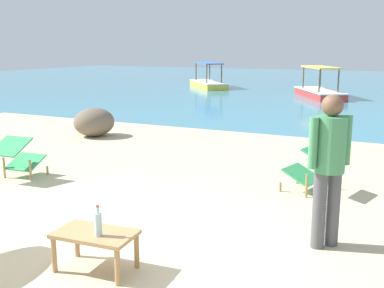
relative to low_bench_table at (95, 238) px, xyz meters
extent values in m
cube|color=#CCB78E|center=(-0.33, 0.47, -0.34)|extent=(18.00, 14.00, 0.04)
cube|color=teal|center=(-0.33, 22.47, -0.36)|extent=(60.00, 36.00, 0.03)
cube|color=#A37A4C|center=(0.00, 0.00, 0.04)|extent=(0.79, 0.49, 0.04)
cylinder|color=#A37A4C|center=(0.33, 0.20, -0.15)|extent=(0.05, 0.05, 0.35)
cylinder|color=#A37A4C|center=(0.35, -0.15, -0.15)|extent=(0.05, 0.05, 0.35)
cylinder|color=#A37A4C|center=(-0.35, 0.15, -0.15)|extent=(0.05, 0.05, 0.35)
cylinder|color=#A37A4C|center=(-0.33, -0.20, -0.15)|extent=(0.05, 0.05, 0.35)
cylinder|color=#A3C6D1|center=(0.09, -0.05, 0.17)|extent=(0.07, 0.07, 0.22)
cylinder|color=#A3C6D1|center=(0.09, -0.05, 0.31)|extent=(0.03, 0.03, 0.06)
cylinder|color=red|center=(0.09, -0.05, 0.35)|extent=(0.03, 0.03, 0.02)
cylinder|color=#A37A4C|center=(0.93, 3.16, -0.25)|extent=(0.04, 0.04, 0.14)
cylinder|color=#A37A4C|center=(1.06, 3.66, -0.25)|extent=(0.04, 0.04, 0.14)
cylinder|color=#A37A4C|center=(1.33, 3.05, -0.15)|extent=(0.04, 0.04, 0.34)
cylinder|color=#A37A4C|center=(1.47, 3.56, -0.15)|extent=(0.04, 0.04, 0.34)
cube|color=#339356|center=(1.20, 3.36, -0.08)|extent=(0.55, 0.61, 0.21)
cube|color=#339356|center=(1.50, 3.28, 0.24)|extent=(0.58, 0.62, 0.23)
cylinder|color=#A37A4C|center=(-3.33, 2.35, -0.25)|extent=(0.04, 0.04, 0.14)
cylinder|color=#A37A4C|center=(-2.81, 2.40, -0.25)|extent=(0.04, 0.04, 0.14)
cylinder|color=#A37A4C|center=(-3.29, 1.94, -0.15)|extent=(0.04, 0.04, 0.34)
cylinder|color=#A37A4C|center=(-2.77, 1.98, -0.15)|extent=(0.04, 0.04, 0.34)
cube|color=#339356|center=(-3.05, 2.17, -0.08)|extent=(0.56, 0.48, 0.21)
cube|color=#339356|center=(-3.02, 1.86, 0.24)|extent=(0.56, 0.51, 0.23)
cylinder|color=#4C4C51|center=(1.92, 1.56, 0.09)|extent=(0.14, 0.14, 0.82)
cylinder|color=#4C4C51|center=(1.80, 1.43, 0.09)|extent=(0.14, 0.14, 0.82)
cylinder|color=#428956|center=(1.86, 1.49, 0.79)|extent=(0.32, 0.32, 0.58)
cylinder|color=#428956|center=(2.00, 1.65, 0.82)|extent=(0.09, 0.09, 0.52)
cylinder|color=#428956|center=(1.72, 1.34, 0.82)|extent=(0.09, 0.09, 0.52)
sphere|color=brown|center=(1.86, 1.49, 1.19)|extent=(0.22, 0.22, 0.22)
ellipsoid|color=#6B5B4C|center=(-4.18, 5.47, 0.02)|extent=(1.21, 1.26, 0.68)
cube|color=#C63833|center=(-1.06, 16.76, -0.21)|extent=(2.72, 3.68, 0.28)
cube|color=white|center=(-1.06, 16.76, -0.05)|extent=(2.80, 3.77, 0.04)
cylinder|color=brown|center=(-1.93, 17.52, 0.41)|extent=(0.06, 0.06, 0.95)
cylinder|color=brown|center=(-1.25, 17.89, 0.41)|extent=(0.06, 0.06, 0.95)
cylinder|color=brown|center=(-0.87, 15.63, 0.41)|extent=(0.06, 0.06, 0.95)
cylinder|color=brown|center=(-0.20, 16.01, 0.41)|extent=(0.06, 0.06, 0.95)
cube|color=#EFD14C|center=(-1.06, 16.76, 0.91)|extent=(2.05, 2.66, 0.06)
cube|color=gold|center=(-7.25, 19.19, -0.21)|extent=(3.14, 3.48, 0.28)
cube|color=white|center=(-7.25, 19.19, -0.05)|extent=(3.23, 3.57, 0.04)
cylinder|color=brown|center=(-6.27, 18.60, 0.41)|extent=(0.06, 0.06, 0.95)
cylinder|color=brown|center=(-6.86, 18.11, 0.41)|extent=(0.06, 0.06, 0.95)
cylinder|color=brown|center=(-7.64, 20.27, 0.41)|extent=(0.06, 0.06, 0.95)
cylinder|color=brown|center=(-8.24, 19.78, 0.41)|extent=(0.06, 0.06, 0.95)
cube|color=#3D66C6|center=(-7.25, 19.19, 0.91)|extent=(2.32, 2.54, 0.06)
camera|label=1|loc=(2.59, -3.29, 1.76)|focal=43.47mm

